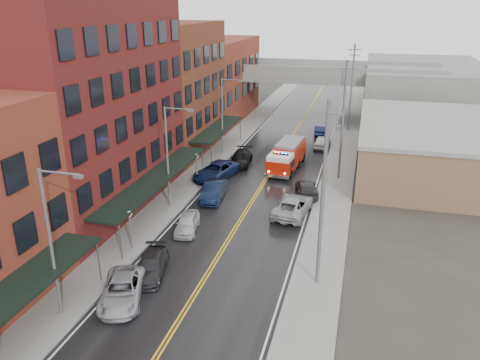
# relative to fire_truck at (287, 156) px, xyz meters

# --- Properties ---
(road) EXTENTS (11.00, 160.00, 0.02)m
(road) POSITION_rel_fire_truck_xyz_m (-1.51, -6.62, -1.55)
(road) COLOR black
(road) RESTS_ON ground
(sidewalk_left) EXTENTS (3.00, 160.00, 0.15)m
(sidewalk_left) POSITION_rel_fire_truck_xyz_m (-8.81, -6.62, -1.48)
(sidewalk_left) COLOR slate
(sidewalk_left) RESTS_ON ground
(sidewalk_right) EXTENTS (3.00, 160.00, 0.15)m
(sidewalk_right) POSITION_rel_fire_truck_xyz_m (5.79, -6.62, -1.48)
(sidewalk_right) COLOR slate
(sidewalk_right) RESTS_ON ground
(curb_left) EXTENTS (0.30, 160.00, 0.15)m
(curb_left) POSITION_rel_fire_truck_xyz_m (-7.16, -6.62, -1.48)
(curb_left) COLOR gray
(curb_left) RESTS_ON ground
(curb_right) EXTENTS (0.30, 160.00, 0.15)m
(curb_right) POSITION_rel_fire_truck_xyz_m (4.14, -6.62, -1.48)
(curb_right) COLOR gray
(curb_right) RESTS_ON ground
(brick_building_b) EXTENTS (9.00, 20.00, 18.00)m
(brick_building_b) POSITION_rel_fire_truck_xyz_m (-14.81, -13.62, 7.44)
(brick_building_b) COLOR #591817
(brick_building_b) RESTS_ON ground
(brick_building_c) EXTENTS (9.00, 15.00, 15.00)m
(brick_building_c) POSITION_rel_fire_truck_xyz_m (-14.81, 3.88, 5.94)
(brick_building_c) COLOR brown
(brick_building_c) RESTS_ON ground
(brick_building_far) EXTENTS (9.00, 20.00, 12.00)m
(brick_building_far) POSITION_rel_fire_truck_xyz_m (-14.81, 21.38, 4.44)
(brick_building_far) COLOR brown
(brick_building_far) RESTS_ON ground
(tan_building) EXTENTS (14.00, 22.00, 5.00)m
(tan_building) POSITION_rel_fire_truck_xyz_m (14.49, 3.38, 0.94)
(tan_building) COLOR brown
(tan_building) RESTS_ON ground
(right_far_block) EXTENTS (18.00, 30.00, 8.00)m
(right_far_block) POSITION_rel_fire_truck_xyz_m (16.49, 33.38, 2.44)
(right_far_block) COLOR slate
(right_far_block) RESTS_ON ground
(awning_1) EXTENTS (2.60, 18.00, 3.09)m
(awning_1) POSITION_rel_fire_truck_xyz_m (-9.01, -13.62, 1.43)
(awning_1) COLOR black
(awning_1) RESTS_ON ground
(awning_2) EXTENTS (2.60, 13.00, 3.09)m
(awning_2) POSITION_rel_fire_truck_xyz_m (-9.00, 3.88, 1.43)
(awning_2) COLOR black
(awning_2) RESTS_ON ground
(globe_lamp_1) EXTENTS (0.44, 0.44, 3.12)m
(globe_lamp_1) POSITION_rel_fire_truck_xyz_m (-7.91, -20.62, 0.76)
(globe_lamp_1) COLOR #59595B
(globe_lamp_1) RESTS_ON ground
(globe_lamp_2) EXTENTS (0.44, 0.44, 3.12)m
(globe_lamp_2) POSITION_rel_fire_truck_xyz_m (-7.91, -6.62, 0.76)
(globe_lamp_2) COLOR #59595B
(globe_lamp_2) RESTS_ON ground
(street_lamp_0) EXTENTS (2.64, 0.22, 9.00)m
(street_lamp_0) POSITION_rel_fire_truck_xyz_m (-8.06, -28.62, 3.63)
(street_lamp_0) COLOR #59595B
(street_lamp_0) RESTS_ON ground
(street_lamp_1) EXTENTS (2.64, 0.22, 9.00)m
(street_lamp_1) POSITION_rel_fire_truck_xyz_m (-8.06, -12.62, 3.63)
(street_lamp_1) COLOR #59595B
(street_lamp_1) RESTS_ON ground
(street_lamp_2) EXTENTS (2.64, 0.22, 9.00)m
(street_lamp_2) POSITION_rel_fire_truck_xyz_m (-8.06, 3.38, 3.63)
(street_lamp_2) COLOR #59595B
(street_lamp_2) RESTS_ON ground
(utility_pole_0) EXTENTS (1.80, 0.24, 12.00)m
(utility_pole_0) POSITION_rel_fire_truck_xyz_m (5.69, -21.62, 4.75)
(utility_pole_0) COLOR #59595B
(utility_pole_0) RESTS_ON ground
(utility_pole_1) EXTENTS (1.80, 0.24, 12.00)m
(utility_pole_1) POSITION_rel_fire_truck_xyz_m (5.69, -1.62, 4.75)
(utility_pole_1) COLOR #59595B
(utility_pole_1) RESTS_ON ground
(utility_pole_2) EXTENTS (1.80, 0.24, 12.00)m
(utility_pole_2) POSITION_rel_fire_truck_xyz_m (5.69, 18.38, 4.75)
(utility_pole_2) COLOR #59595B
(utility_pole_2) RESTS_ON ground
(overpass) EXTENTS (40.00, 10.00, 7.50)m
(overpass) POSITION_rel_fire_truck_xyz_m (-1.51, 25.38, 4.43)
(overpass) COLOR slate
(overpass) RESTS_ON ground
(fire_truck) EXTENTS (3.71, 8.06, 2.87)m
(fire_truck) POSITION_rel_fire_truck_xyz_m (0.00, 0.00, 0.00)
(fire_truck) COLOR #A81707
(fire_truck) RESTS_ON ground
(parked_car_left_2) EXTENTS (3.89, 5.60, 1.42)m
(parked_car_left_2) POSITION_rel_fire_truck_xyz_m (-5.55, -26.42, -0.85)
(parked_car_left_2) COLOR #9A9CA2
(parked_car_left_2) RESTS_ON ground
(parked_car_left_3) EXTENTS (2.85, 4.90, 1.33)m
(parked_car_left_3) POSITION_rel_fire_truck_xyz_m (-5.11, -23.29, -0.89)
(parked_car_left_3) COLOR black
(parked_car_left_3) RESTS_ON ground
(parked_car_left_4) EXTENTS (2.35, 4.30, 1.39)m
(parked_car_left_4) POSITION_rel_fire_truck_xyz_m (-5.11, -16.66, -0.86)
(parked_car_left_4) COLOR #B9B9B9
(parked_car_left_4) RESTS_ON ground
(parked_car_left_5) EXTENTS (2.24, 5.11, 1.63)m
(parked_car_left_5) POSITION_rel_fire_truck_xyz_m (-5.11, -9.92, -0.74)
(parked_car_left_5) COLOR black
(parked_car_left_5) RESTS_ON ground
(parked_car_left_6) EXTENTS (4.13, 6.50, 1.67)m
(parked_car_left_6) POSITION_rel_fire_truck_xyz_m (-6.51, -4.75, -0.72)
(parked_car_left_6) COLOR #13214A
(parked_car_left_6) RESTS_ON ground
(parked_car_left_7) EXTENTS (2.57, 5.42, 1.53)m
(parked_car_left_7) POSITION_rel_fire_truck_xyz_m (-5.18, 0.15, -0.79)
(parked_car_left_7) COLOR black
(parked_car_left_7) RESTS_ON ground
(parked_car_right_0) EXTENTS (3.25, 6.03, 1.61)m
(parked_car_right_0) POSITION_rel_fire_truck_xyz_m (2.47, -11.38, -0.75)
(parked_car_right_0) COLOR #96999D
(parked_car_right_0) RESTS_ON ground
(parked_car_right_1) EXTENTS (2.91, 5.03, 1.37)m
(parked_car_right_1) POSITION_rel_fire_truck_xyz_m (3.08, -6.82, -0.87)
(parked_car_right_1) COLOR #262628
(parked_car_right_1) RESTS_ON ground
(parked_car_right_2) EXTENTS (1.92, 4.51, 1.52)m
(parked_car_right_2) POSITION_rel_fire_truck_xyz_m (2.93, 9.28, -0.80)
(parked_car_right_2) COLOR silver
(parked_car_right_2) RESTS_ON ground
(parked_car_right_3) EXTENTS (1.80, 4.48, 1.45)m
(parked_car_right_3) POSITION_rel_fire_truck_xyz_m (2.09, 15.58, -0.83)
(parked_car_right_3) COLOR black
(parked_car_right_3) RESTS_ON ground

